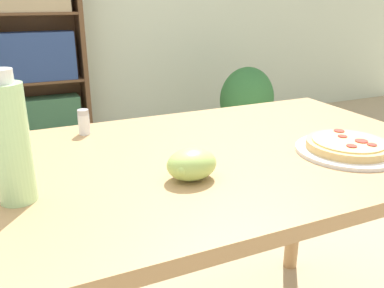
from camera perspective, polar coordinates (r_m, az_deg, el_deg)
dining_table at (r=1.13m, az=2.97°, el=-6.06°), size 1.28×0.80×0.77m
pizza_on_plate at (r=1.16m, az=21.01°, el=-0.39°), size 0.27×0.27×0.04m
grape_bunch at (r=0.92m, az=-0.02°, el=-2.90°), size 0.12×0.09×0.07m
drink_bottle at (r=0.86m, az=-24.11°, el=0.27°), size 0.07×0.07×0.27m
salt_shaker at (r=1.26m, az=-14.94°, el=2.98°), size 0.03×0.03×0.08m
bookshelf at (r=3.45m, az=-21.05°, el=11.76°), size 0.74×0.26×1.58m
potted_plant_floor at (r=3.33m, az=7.67°, el=5.40°), size 0.45×0.38×0.65m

